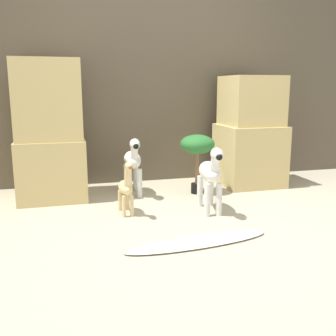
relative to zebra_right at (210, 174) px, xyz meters
name	(u,v)px	position (x,y,z in m)	size (l,w,h in m)	color
ground_plane	(192,227)	(-0.27, -0.33, -0.34)	(14.00, 14.00, 0.00)	#B2A88E
wall_back	(146,85)	(-0.27, 1.34, 0.76)	(6.40, 0.08, 2.20)	brown
rock_pillar_left	(50,132)	(-1.33, 0.84, 0.30)	(0.64, 0.65, 1.33)	#D1B775
rock_pillar_right	(250,134)	(0.79, 0.84, 0.22)	(0.64, 0.65, 1.20)	#D1B775
zebra_right	(210,174)	(0.00, 0.00, 0.00)	(0.22, 0.55, 0.60)	silver
zebra_left	(133,161)	(-0.55, 0.74, 0.00)	(0.19, 0.54, 0.60)	silver
giraffe_figurine	(126,187)	(-0.72, 0.12, -0.10)	(0.12, 0.38, 0.49)	#E0C184
potted_palm_front	(197,147)	(0.09, 0.62, 0.14)	(0.35, 0.35, 0.61)	black
surfboard	(197,242)	(-0.35, -0.65, -0.33)	(1.10, 0.35, 0.07)	silver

